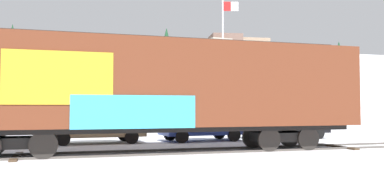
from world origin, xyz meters
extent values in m
plane|color=silver|center=(0.00, 0.00, 0.00)|extent=(260.00, 260.00, 0.00)
cube|color=#4C4742|center=(0.91, -0.72, 0.04)|extent=(59.97, 2.07, 0.08)
cube|color=#4C4742|center=(0.86, 0.72, 0.04)|extent=(59.97, 2.07, 0.08)
cube|color=#423323|center=(8.49, 0.25, 0.04)|extent=(0.32, 2.51, 0.07)
cube|color=#423323|center=(-4.05, -0.16, 0.04)|extent=(0.32, 2.51, 0.07)
cube|color=#5B2B19|center=(0.88, 0.00, 2.53)|extent=(15.37, 3.44, 3.08)
cube|color=#2D2823|center=(0.88, 0.00, 4.19)|extent=(14.52, 0.88, 0.24)
cube|color=#B2931E|center=(-2.68, -1.61, 2.61)|extent=(3.36, 0.14, 1.69)
cube|color=#33A5CC|center=(-0.27, -1.53, 1.53)|extent=(4.12, 0.17, 1.10)
cube|color=black|center=(0.88, 0.00, 0.89)|extent=(15.02, 2.11, 0.20)
cube|color=black|center=(-4.03, -0.16, 0.51)|extent=(2.14, 1.39, 0.36)
cylinder|color=black|center=(-3.15, -0.85, 0.46)|extent=(0.92, 0.15, 0.92)
cylinder|color=black|center=(-3.20, 0.59, 0.46)|extent=(0.92, 0.15, 0.92)
cube|color=black|center=(5.79, 0.16, 0.51)|extent=(2.14, 1.39, 0.36)
cylinder|color=black|center=(4.96, -0.59, 0.46)|extent=(0.92, 0.15, 0.92)
cylinder|color=black|center=(4.92, 0.85, 0.46)|extent=(0.92, 0.15, 0.92)
cylinder|color=black|center=(6.66, -0.53, 0.46)|extent=(0.92, 0.15, 0.92)
cylinder|color=black|center=(6.62, 0.91, 0.46)|extent=(0.92, 0.15, 0.92)
cylinder|color=silver|center=(8.24, 13.96, 4.80)|extent=(0.12, 0.12, 9.61)
cube|color=red|center=(8.84, 13.83, 9.16)|extent=(1.08, 0.26, 0.68)
cube|color=white|center=(9.11, 13.77, 9.16)|extent=(0.55, 0.16, 0.68)
cube|color=silver|center=(0.00, 57.74, 4.66)|extent=(122.90, 41.87, 9.32)
cube|color=#9E9384|center=(19.58, 45.18, 10.56)|extent=(7.35, 5.85, 2.49)
cube|color=brown|center=(19.63, 45.18, 10.98)|extent=(5.05, 5.07, 3.31)
cube|color=#8C725B|center=(22.94, 45.18, 10.77)|extent=(7.06, 4.22, 2.90)
cone|color=#193D23|center=(5.25, 48.63, 10.97)|extent=(1.65, 1.65, 3.29)
cone|color=#193D23|center=(9.89, 42.11, 11.05)|extent=(1.73, 1.73, 3.45)
cone|color=#193D23|center=(42.42, 49.58, 11.35)|extent=(2.03, 2.03, 4.06)
cone|color=#193D23|center=(-10.82, 47.95, 11.33)|extent=(2.01, 2.01, 4.01)
cube|color=#9E8966|center=(-1.24, 4.98, 0.69)|extent=(4.61, 2.18, 0.73)
cube|color=#2D333D|center=(-1.37, 4.97, 1.33)|extent=(2.37, 1.81, 0.56)
cylinder|color=black|center=(0.20, 5.97, 0.32)|extent=(0.66, 0.27, 0.64)
cylinder|color=black|center=(0.35, 4.26, 0.32)|extent=(0.66, 0.27, 0.64)
cylinder|color=black|center=(-2.83, 5.71, 0.32)|extent=(0.66, 0.27, 0.64)
cylinder|color=black|center=(-2.68, 4.00, 0.32)|extent=(0.66, 0.27, 0.64)
cube|color=navy|center=(3.96, 5.06, 0.70)|extent=(4.24, 2.24, 0.75)
cube|color=#2D333D|center=(3.83, 5.04, 1.39)|extent=(2.17, 1.83, 0.64)
cylinder|color=black|center=(5.23, 6.06, 0.32)|extent=(0.66, 0.29, 0.64)
cylinder|color=black|center=(5.43, 4.38, 0.32)|extent=(0.66, 0.29, 0.64)
cylinder|color=black|center=(2.49, 5.74, 0.32)|extent=(0.66, 0.29, 0.64)
cylinder|color=black|center=(2.68, 4.06, 0.32)|extent=(0.66, 0.29, 0.64)
cube|color=black|center=(8.79, 5.64, 0.70)|extent=(4.67, 1.94, 0.76)
cube|color=#2D333D|center=(8.68, 5.64, 1.42)|extent=(2.52, 1.73, 0.68)
cylinder|color=black|center=(10.36, 6.56, 0.32)|extent=(0.64, 0.23, 0.64)
cylinder|color=black|center=(10.38, 4.75, 0.32)|extent=(0.64, 0.23, 0.64)
cylinder|color=black|center=(7.20, 6.53, 0.32)|extent=(0.64, 0.23, 0.64)
cylinder|color=black|center=(7.22, 4.73, 0.32)|extent=(0.64, 0.23, 0.64)
camera|label=1|loc=(-2.16, -15.53, 1.67)|focal=39.91mm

